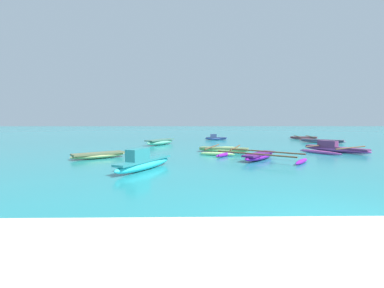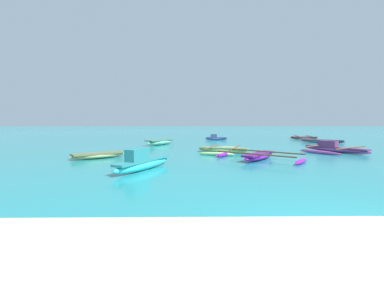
{
  "view_description": "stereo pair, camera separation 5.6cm",
  "coord_description": "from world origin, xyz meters",
  "px_view_note": "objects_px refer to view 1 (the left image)",
  "views": [
    {
      "loc": [
        -2.7,
        -3.43,
        1.8
      ],
      "look_at": [
        -2.39,
        14.97,
        0.25
      ],
      "focal_mm": 24.0,
      "sensor_mm": 36.0,
      "label": 1
    },
    {
      "loc": [
        -2.64,
        -3.43,
        1.8
      ],
      "look_at": [
        -2.39,
        14.97,
        0.25
      ],
      "focal_mm": 24.0,
      "sensor_mm": 36.0,
      "label": 2
    }
  ],
  "objects_px": {
    "moored_boat_5": "(322,141)",
    "moored_boat_7": "(334,148)",
    "moored_boat_1": "(224,150)",
    "moored_boat_3": "(304,138)",
    "moored_boat_6": "(99,155)",
    "moored_boat_8": "(160,142)",
    "moored_boat_4": "(216,138)",
    "moored_boat_2": "(144,162)",
    "moored_boat_0": "(259,156)"
  },
  "relations": [
    {
      "from": "moored_boat_2",
      "to": "moored_boat_0",
      "type": "bearing_deg",
      "value": -37.53
    },
    {
      "from": "moored_boat_2",
      "to": "moored_boat_3",
      "type": "distance_m",
      "value": 22.69
    },
    {
      "from": "moored_boat_3",
      "to": "moored_boat_4",
      "type": "distance_m",
      "value": 9.69
    },
    {
      "from": "moored_boat_3",
      "to": "moored_boat_5",
      "type": "distance_m",
      "value": 4.96
    },
    {
      "from": "moored_boat_2",
      "to": "moored_boat_4",
      "type": "distance_m",
      "value": 17.14
    },
    {
      "from": "moored_boat_2",
      "to": "moored_boat_3",
      "type": "xyz_separation_m",
      "value": [
        14.16,
        17.73,
        -0.13
      ]
    },
    {
      "from": "moored_boat_6",
      "to": "moored_boat_8",
      "type": "distance_m",
      "value": 8.14
    },
    {
      "from": "moored_boat_5",
      "to": "moored_boat_7",
      "type": "xyz_separation_m",
      "value": [
        -2.96,
        -7.01,
        0.05
      ]
    },
    {
      "from": "moored_boat_3",
      "to": "moored_boat_6",
      "type": "distance_m",
      "value": 22.35
    },
    {
      "from": "moored_boat_1",
      "to": "moored_boat_6",
      "type": "distance_m",
      "value": 7.12
    },
    {
      "from": "moored_boat_2",
      "to": "moored_boat_8",
      "type": "height_order",
      "value": "moored_boat_2"
    },
    {
      "from": "moored_boat_7",
      "to": "moored_boat_6",
      "type": "bearing_deg",
      "value": -110.72
    },
    {
      "from": "moored_boat_5",
      "to": "moored_boat_7",
      "type": "height_order",
      "value": "moored_boat_7"
    },
    {
      "from": "moored_boat_3",
      "to": "moored_boat_8",
      "type": "bearing_deg",
      "value": -141.3
    },
    {
      "from": "moored_boat_1",
      "to": "moored_boat_6",
      "type": "xyz_separation_m",
      "value": [
        -6.65,
        -2.53,
        0.0
      ]
    },
    {
      "from": "moored_boat_2",
      "to": "moored_boat_3",
      "type": "bearing_deg",
      "value": -12.72
    },
    {
      "from": "moored_boat_1",
      "to": "moored_boat_3",
      "type": "bearing_deg",
      "value": 69.16
    },
    {
      "from": "moored_boat_3",
      "to": "moored_boat_8",
      "type": "relative_size",
      "value": 1.43
    },
    {
      "from": "moored_boat_8",
      "to": "moored_boat_7",
      "type": "bearing_deg",
      "value": -85.8
    },
    {
      "from": "moored_boat_0",
      "to": "moored_boat_5",
      "type": "distance_m",
      "value": 13.28
    },
    {
      "from": "moored_boat_2",
      "to": "moored_boat_8",
      "type": "xyz_separation_m",
      "value": [
        -0.54,
        11.0,
        -0.05
      ]
    },
    {
      "from": "moored_boat_6",
      "to": "moored_boat_0",
      "type": "bearing_deg",
      "value": -42.69
    },
    {
      "from": "moored_boat_1",
      "to": "moored_boat_2",
      "type": "xyz_separation_m",
      "value": [
        -3.85,
        -5.72,
        0.13
      ]
    },
    {
      "from": "moored_boat_3",
      "to": "moored_boat_0",
      "type": "bearing_deg",
      "value": -106.65
    },
    {
      "from": "moored_boat_3",
      "to": "moored_boat_5",
      "type": "height_order",
      "value": "moored_boat_3"
    },
    {
      "from": "moored_boat_3",
      "to": "moored_boat_4",
      "type": "height_order",
      "value": "moored_boat_4"
    },
    {
      "from": "moored_boat_0",
      "to": "moored_boat_7",
      "type": "bearing_deg",
      "value": -21.0
    },
    {
      "from": "moored_boat_4",
      "to": "moored_boat_2",
      "type": "bearing_deg",
      "value": -100.06
    },
    {
      "from": "moored_boat_1",
      "to": "moored_boat_2",
      "type": "height_order",
      "value": "moored_boat_2"
    },
    {
      "from": "moored_boat_3",
      "to": "moored_boat_4",
      "type": "xyz_separation_m",
      "value": [
        -9.62,
        -1.21,
        0.05
      ]
    },
    {
      "from": "moored_boat_1",
      "to": "moored_boat_4",
      "type": "xyz_separation_m",
      "value": [
        0.7,
        10.8,
        0.05
      ]
    },
    {
      "from": "moored_boat_0",
      "to": "moored_boat_8",
      "type": "relative_size",
      "value": 1.27
    },
    {
      "from": "moored_boat_4",
      "to": "moored_boat_7",
      "type": "xyz_separation_m",
      "value": [
        6.1,
        -10.73,
        0.0
      ]
    },
    {
      "from": "moored_boat_1",
      "to": "moored_boat_3",
      "type": "distance_m",
      "value": 15.83
    },
    {
      "from": "moored_boat_0",
      "to": "moored_boat_2",
      "type": "xyz_separation_m",
      "value": [
        -5.14,
        -2.57,
        0.12
      ]
    },
    {
      "from": "moored_boat_6",
      "to": "moored_boat_7",
      "type": "distance_m",
      "value": 13.7
    },
    {
      "from": "moored_boat_3",
      "to": "moored_boat_6",
      "type": "height_order",
      "value": "moored_boat_3"
    },
    {
      "from": "moored_boat_4",
      "to": "moored_boat_8",
      "type": "xyz_separation_m",
      "value": [
        -5.09,
        -5.52,
        0.03
      ]
    },
    {
      "from": "moored_boat_1",
      "to": "moored_boat_3",
      "type": "height_order",
      "value": "moored_boat_1"
    },
    {
      "from": "moored_boat_2",
      "to": "moored_boat_3",
      "type": "height_order",
      "value": "moored_boat_2"
    },
    {
      "from": "moored_boat_2",
      "to": "moored_boat_5",
      "type": "xyz_separation_m",
      "value": [
        13.6,
        12.81,
        -0.13
      ]
    },
    {
      "from": "moored_boat_5",
      "to": "moored_boat_6",
      "type": "distance_m",
      "value": 19.02
    },
    {
      "from": "moored_boat_4",
      "to": "moored_boat_5",
      "type": "distance_m",
      "value": 9.79
    },
    {
      "from": "moored_boat_3",
      "to": "moored_boat_7",
      "type": "height_order",
      "value": "moored_boat_7"
    },
    {
      "from": "moored_boat_4",
      "to": "moored_boat_5",
      "type": "relative_size",
      "value": 0.68
    },
    {
      "from": "moored_boat_2",
      "to": "moored_boat_6",
      "type": "distance_m",
      "value": 4.25
    },
    {
      "from": "moored_boat_1",
      "to": "moored_boat_6",
      "type": "height_order",
      "value": "moored_boat_1"
    },
    {
      "from": "moored_boat_3",
      "to": "moored_boat_6",
      "type": "bearing_deg",
      "value": -125.29
    },
    {
      "from": "moored_boat_0",
      "to": "moored_boat_4",
      "type": "xyz_separation_m",
      "value": [
        -0.59,
        13.95,
        0.04
      ]
    },
    {
      "from": "moored_boat_4",
      "to": "moored_boat_1",
      "type": "bearing_deg",
      "value": -88.37
    }
  ]
}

